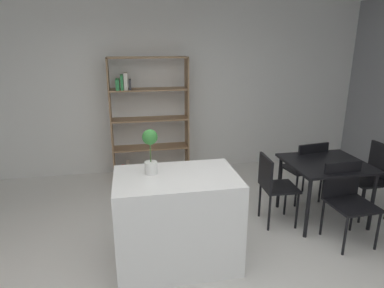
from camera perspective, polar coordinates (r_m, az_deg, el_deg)
name	(u,v)px	position (r m, az deg, el deg)	size (l,w,h in m)	color
ground_plane	(196,274)	(3.47, 0.65, -21.28)	(9.67, 9.67, 0.00)	silver
back_partition	(162,88)	(5.64, -5.21, 9.41)	(7.03, 0.06, 2.82)	white
kitchen_island	(177,219)	(3.39, -2.59, -12.73)	(1.18, 0.77, 0.94)	white
potted_plant_on_island	(150,148)	(3.17, -7.12, -0.73)	(0.15, 0.15, 0.44)	white
open_bookshelf	(145,118)	(5.40, -7.96, 4.34)	(1.23, 0.33, 1.94)	#997551
dining_table	(326,169)	(4.41, 21.81, -3.94)	(0.94, 0.86, 0.75)	black
dining_chair_far	(306,166)	(4.83, 18.92, -3.53)	(0.51, 0.49, 0.88)	black
dining_chair_window_side	(374,173)	(4.84, 28.58, -4.37)	(0.45, 0.47, 0.93)	black
dining_chair_island_side	(273,183)	(4.15, 13.61, -6.49)	(0.42, 0.42, 0.87)	black
dining_chair_near	(347,195)	(4.11, 24.87, -7.88)	(0.48, 0.48, 0.88)	black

